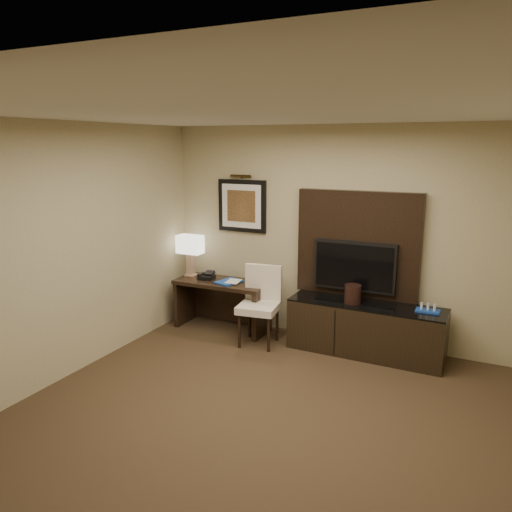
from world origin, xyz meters
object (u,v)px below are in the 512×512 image
Objects in this scene: credenza at (365,329)px; ice_bucket at (353,294)px; desk_phone at (207,275)px; desk at (222,305)px; desk_chair at (259,307)px; tv at (355,266)px; minibar_tray at (428,308)px; table_lamp at (190,256)px.

credenza is 8.33× the size of ice_bucket.
credenza is at bearing -4.31° from desk_phone.
ice_bucket reaches higher than credenza.
desk_phone is at bearing -178.80° from credenza.
desk_chair is at bearing -23.91° from desk.
minibar_tray is at bearing -10.95° from tv.
ice_bucket is at bearing -77.31° from tv.
tv is at bearing 139.18° from credenza.
ice_bucket is (1.11, 0.25, 0.25)m from desk_chair.
table_lamp is at bearing 172.54° from desk.
desk_phone is at bearing -179.48° from minibar_tray.
desk_chair is at bearing -167.26° from ice_bucket.
desk_chair is (0.68, -0.28, 0.15)m from desk.
desk is 0.45m from desk_phone.
table_lamp is 2.33m from ice_bucket.
table_lamp reaches higher than desk_phone.
table_lamp is at bearing 179.83° from credenza.
desk is 1.95m from credenza.
desk is 4.82× the size of minibar_tray.
table_lamp is (-2.27, -0.14, -0.07)m from tv.
desk_chair is 5.00× the size of desk_phone.
desk is 0.69× the size of credenza.
credenza is at bearing -178.61° from minibar_tray.
table_lamp is at bearing 179.42° from minibar_tray.
minibar_tray reaches higher than desk.
desk_chair reaches higher than ice_bucket.
desk_chair is at bearing -15.57° from table_lamp.
desk is at bearing -4.01° from desk_phone.
table_lamp reaches higher than desk.
desk_phone reaches higher than desk.
credenza is 2.56m from table_lamp.
ice_bucket reaches higher than desk_phone.
tv is at bearing 169.05° from minibar_tray.
minibar_tray is (3.16, -0.03, -0.28)m from table_lamp.
tv reaches higher than minibar_tray.
tv reaches higher than credenza.
table_lamp is 2.17× the size of minibar_tray.
tv is at bearing 3.58° from table_lamp.
minibar_tray is (0.85, 0.05, -0.06)m from ice_bucket.
minibar_tray is at bearing -4.04° from desk_phone.
tv is 3.84× the size of minibar_tray.
tv is 1.28m from desk_chair.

